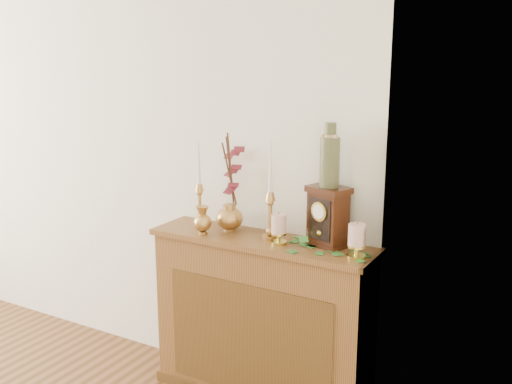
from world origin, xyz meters
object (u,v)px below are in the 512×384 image
Objects in this scene: ginger_jar at (233,185)px; ceramic_vase at (330,158)px; bud_vase at (203,221)px; candlestick_left at (200,197)px; candlestick_center at (270,208)px; mantel_clock at (328,217)px.

ceramic_vase reaches higher than ginger_jar.
bud_vase is 0.26m from ginger_jar.
candlestick_left reaches higher than bud_vase.
candlestick_center is 3.29× the size of bud_vase.
ginger_jar is at bearing 166.51° from candlestick_center.
ginger_jar reaches higher than candlestick_center.
candlestick_left is 0.78m from mantel_clock.
candlestick_center is 1.68× the size of mantel_clock.
ginger_jar is 0.58m from mantel_clock.
candlestick_left is at bearing -160.59° from mantel_clock.
ginger_jar is 1.80× the size of mantel_clock.
mantel_clock is at bearing -1.19° from ginger_jar.
mantel_clock is 0.96× the size of ceramic_vase.
bud_vase is 0.28× the size of ginger_jar.
ceramic_vase is at bearing -0.92° from ginger_jar.
bud_vase is 0.77m from ceramic_vase.
candlestick_center is 0.94× the size of ginger_jar.
bud_vase is at bearing -165.95° from ceramic_vase.
ceramic_vase reaches higher than candlestick_center.
mantel_clock is (0.30, 0.05, -0.02)m from candlestick_center.
ceramic_vase is (0.30, 0.05, 0.28)m from candlestick_center.
candlestick_left is at bearing 129.19° from bud_vase.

